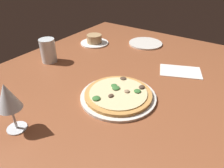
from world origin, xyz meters
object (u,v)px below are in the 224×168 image
wine_glass_far (7,98)px  water_glass (48,52)px  pizza_main (118,95)px  ramekin_on_saucer (94,40)px  paper_menu (180,71)px  side_plate (145,43)px

wine_glass_far → water_glass: bearing=36.2°
pizza_main → ramekin_on_saucer: bearing=47.3°
water_glass → paper_menu: bearing=-65.6°
pizza_main → paper_menu: pizza_main is taller
wine_glass_far → paper_menu: bearing=-24.7°
ramekin_on_saucer → wine_glass_far: size_ratio=1.00×
water_glass → side_plate: size_ratio=0.59×
water_glass → wine_glass_far: bearing=-143.8°
paper_menu → pizza_main: bearing=136.6°
pizza_main → wine_glass_far: size_ratio=1.73×
wine_glass_far → side_plate: (88.40, -1.10, -11.50)cm
water_glass → ramekin_on_saucer: bearing=-6.7°
side_plate → paper_menu: side_plate is taller
pizza_main → paper_menu: bearing=-20.9°
pizza_main → paper_menu: size_ratio=1.56×
water_glass → paper_menu: 65.19cm
water_glass → side_plate: (49.09, -29.86, -4.84)cm
paper_menu → water_glass: bearing=91.9°
water_glass → side_plate: 57.66cm
pizza_main → water_glass: (6.98, 46.26, 4.08)cm
pizza_main → side_plate: pizza_main is taller
side_plate → wine_glass_far: bearing=179.3°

